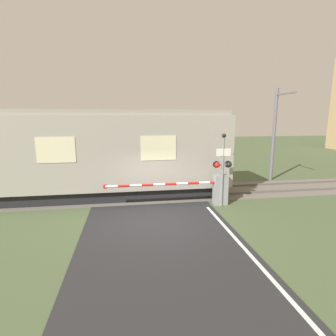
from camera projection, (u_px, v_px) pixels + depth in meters
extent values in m
plane|color=#475638|center=(156.00, 220.00, 10.20)|extent=(80.00, 80.00, 0.00)
cube|color=#666056|center=(148.00, 194.00, 13.48)|extent=(36.00, 3.20, 0.03)
cube|color=#595451|center=(150.00, 197.00, 12.77)|extent=(36.00, 0.08, 0.10)
cube|color=#595451|center=(147.00, 189.00, 14.17)|extent=(36.00, 0.08, 0.10)
cube|color=black|center=(67.00, 192.00, 12.83)|extent=(14.55, 2.43, 0.60)
cube|color=#9E998E|center=(64.00, 152.00, 12.44)|extent=(15.81, 2.86, 3.42)
cube|color=gray|center=(61.00, 112.00, 12.08)|extent=(15.50, 2.63, 0.24)
cube|color=beige|center=(159.00, 148.00, 11.65)|extent=(1.58, 0.02, 1.09)
cube|color=beige|center=(56.00, 150.00, 10.99)|extent=(1.58, 0.02, 1.09)
cube|color=gray|center=(220.00, 190.00, 11.87)|extent=(0.60, 0.44, 1.37)
cylinder|color=gray|center=(221.00, 182.00, 11.80)|extent=(0.16, 0.16, 0.18)
cylinder|color=red|center=(215.00, 182.00, 11.76)|extent=(0.51, 0.11, 0.11)
cylinder|color=white|center=(204.00, 183.00, 11.68)|extent=(0.51, 0.11, 0.11)
cylinder|color=red|center=(193.00, 183.00, 11.60)|extent=(0.51, 0.11, 0.11)
cylinder|color=white|center=(182.00, 184.00, 11.53)|extent=(0.51, 0.11, 0.11)
cylinder|color=red|center=(171.00, 184.00, 11.45)|extent=(0.51, 0.11, 0.11)
cylinder|color=white|center=(159.00, 184.00, 11.37)|extent=(0.51, 0.11, 0.11)
cylinder|color=red|center=(148.00, 185.00, 11.30)|extent=(0.51, 0.11, 0.11)
cylinder|color=white|center=(136.00, 185.00, 11.22)|extent=(0.51, 0.11, 0.11)
cylinder|color=red|center=(124.00, 186.00, 11.14)|extent=(0.51, 0.11, 0.11)
cylinder|color=white|center=(112.00, 186.00, 11.06)|extent=(0.51, 0.11, 0.11)
cylinder|color=red|center=(105.00, 187.00, 11.03)|extent=(0.20, 0.02, 0.20)
cylinder|color=gray|center=(222.00, 173.00, 11.48)|extent=(0.11, 0.11, 3.04)
cube|color=gray|center=(223.00, 165.00, 11.41)|extent=(0.66, 0.07, 0.07)
sphere|color=red|center=(217.00, 165.00, 11.32)|extent=(0.24, 0.24, 0.24)
sphere|color=black|center=(229.00, 165.00, 11.40)|extent=(0.24, 0.24, 0.24)
cylinder|color=black|center=(216.00, 165.00, 11.43)|extent=(0.30, 0.06, 0.30)
cylinder|color=black|center=(228.00, 164.00, 11.51)|extent=(0.30, 0.06, 0.30)
cube|color=white|center=(224.00, 152.00, 11.27)|extent=(0.64, 0.02, 0.32)
sphere|color=black|center=(224.00, 136.00, 11.17)|extent=(0.18, 0.18, 0.18)
cylinder|color=slate|center=(274.00, 135.00, 16.04)|extent=(0.20, 0.20, 5.61)
cube|color=slate|center=(286.00, 94.00, 14.70)|extent=(0.10, 1.80, 0.08)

